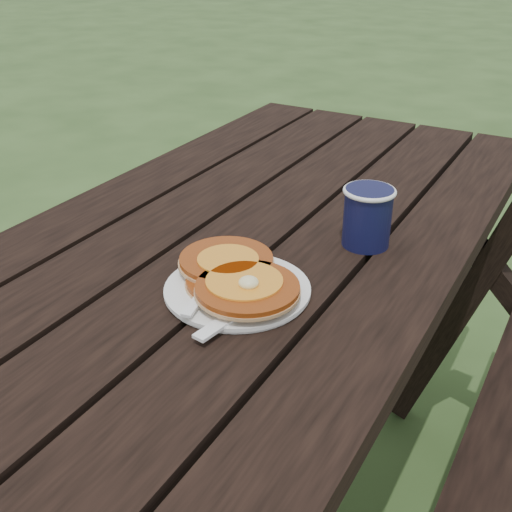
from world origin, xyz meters
The scene contains 6 objects.
picnic_table centered at (0.00, 0.00, 0.37)m, with size 1.36×1.80×0.75m.
plate centered at (0.10, -0.08, 0.76)m, with size 0.21×0.21×0.01m, color white.
pancake_stack centered at (0.10, -0.08, 0.77)m, with size 0.22×0.20×0.04m.
knife centered at (0.14, -0.13, 0.76)m, with size 0.02×0.18×0.01m, color white.
fork centered at (0.07, -0.14, 0.77)m, with size 0.03×0.16×0.01m, color white, non-canonical shape.
coffee_cup centered at (0.21, 0.16, 0.81)m, with size 0.09×0.09×0.10m.
Camera 1 is at (0.53, -0.78, 1.25)m, focal length 45.00 mm.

